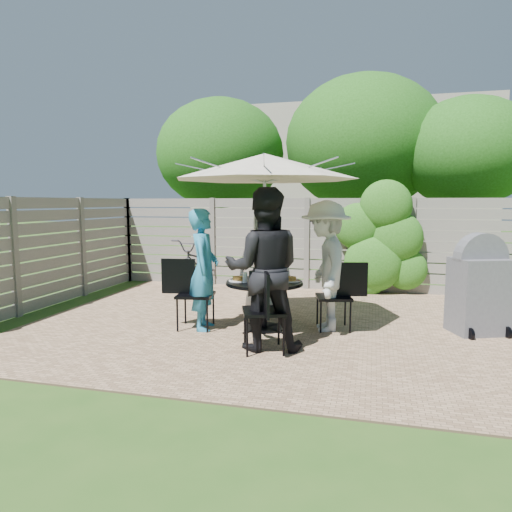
% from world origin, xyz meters
% --- Properties ---
extents(backyard_envelope, '(60.00, 60.00, 5.00)m').
position_xyz_m(backyard_envelope, '(0.09, 10.29, 2.61)').
color(backyard_envelope, '#2B5119').
rests_on(backyard_envelope, ground).
extents(patio_table, '(1.25, 1.25, 0.68)m').
position_xyz_m(patio_table, '(-0.14, -0.10, 0.48)').
color(patio_table, black).
rests_on(patio_table, ground).
extents(umbrella, '(2.97, 2.97, 2.40)m').
position_xyz_m(umbrella, '(-0.14, -0.10, 2.23)').
color(umbrella, silver).
rests_on(umbrella, ground).
extents(chair_back, '(0.55, 0.73, 0.96)m').
position_xyz_m(chair_back, '(-0.35, 0.84, 0.29)').
color(chair_back, black).
rests_on(chair_back, ground).
extents(person_back, '(0.92, 0.70, 1.68)m').
position_xyz_m(person_back, '(-0.32, 0.71, 0.84)').
color(person_back, beige).
rests_on(person_back, ground).
extents(chair_left, '(0.74, 0.54, 0.99)m').
position_xyz_m(chair_left, '(-1.08, -0.31, 0.30)').
color(chair_left, black).
rests_on(chair_left, ground).
extents(person_left, '(0.53, 0.69, 1.68)m').
position_xyz_m(person_left, '(-0.95, -0.28, 0.84)').
color(person_left, teal).
rests_on(person_left, ground).
extents(chair_front, '(0.61, 0.77, 1.00)m').
position_xyz_m(chair_front, '(0.08, -1.04, 0.30)').
color(chair_front, black).
rests_on(chair_front, ground).
extents(person_front, '(1.08, 0.92, 1.93)m').
position_xyz_m(person_front, '(0.05, -0.91, 0.97)').
color(person_front, black).
rests_on(person_front, ground).
extents(chair_right, '(0.72, 0.55, 0.95)m').
position_xyz_m(chair_right, '(0.80, 0.12, 0.29)').
color(chair_right, black).
rests_on(chair_right, ground).
extents(person_right, '(0.90, 1.27, 1.79)m').
position_xyz_m(person_right, '(0.67, 0.09, 0.89)').
color(person_right, silver).
rests_on(person_right, ground).
extents(plate_back, '(0.26, 0.26, 0.06)m').
position_xyz_m(plate_back, '(-0.22, 0.25, 0.71)').
color(plate_back, white).
rests_on(plate_back, patio_table).
extents(plate_left, '(0.26, 0.26, 0.06)m').
position_xyz_m(plate_left, '(-0.49, -0.18, 0.71)').
color(plate_left, white).
rests_on(plate_left, patio_table).
extents(plate_front, '(0.26, 0.26, 0.06)m').
position_xyz_m(plate_front, '(-0.06, -0.45, 0.71)').
color(plate_front, white).
rests_on(plate_front, patio_table).
extents(plate_right, '(0.26, 0.26, 0.06)m').
position_xyz_m(plate_right, '(0.21, -0.02, 0.71)').
color(plate_right, white).
rests_on(plate_right, patio_table).
extents(plate_extra, '(0.24, 0.24, 0.06)m').
position_xyz_m(plate_extra, '(0.10, -0.35, 0.71)').
color(plate_extra, white).
rests_on(plate_extra, patio_table).
extents(glass_back, '(0.07, 0.07, 0.14)m').
position_xyz_m(glass_back, '(-0.30, 0.13, 0.75)').
color(glass_back, silver).
rests_on(glass_back, patio_table).
extents(glass_left, '(0.07, 0.07, 0.14)m').
position_xyz_m(glass_left, '(-0.37, -0.26, 0.75)').
color(glass_left, silver).
rests_on(glass_left, patio_table).
extents(glass_front, '(0.07, 0.07, 0.14)m').
position_xyz_m(glass_front, '(0.02, -0.33, 0.75)').
color(glass_front, silver).
rests_on(glass_front, patio_table).
extents(glass_right, '(0.07, 0.07, 0.14)m').
position_xyz_m(glass_right, '(0.09, 0.06, 0.75)').
color(glass_right, silver).
rests_on(glass_right, patio_table).
extents(syrup_jug, '(0.09, 0.09, 0.16)m').
position_xyz_m(syrup_jug, '(-0.21, -0.06, 0.76)').
color(syrup_jug, '#59280C').
rests_on(syrup_jug, patio_table).
extents(coffee_cup, '(0.08, 0.08, 0.12)m').
position_xyz_m(coffee_cup, '(-0.09, 0.14, 0.74)').
color(coffee_cup, '#C6B293').
rests_on(coffee_cup, patio_table).
extents(bicycle, '(0.69, 1.98, 1.04)m').
position_xyz_m(bicycle, '(-2.17, 2.60, 0.52)').
color(bicycle, '#333338').
rests_on(bicycle, ground).
extents(bbq_grill, '(0.81, 0.72, 1.36)m').
position_xyz_m(bbq_grill, '(2.67, 0.42, 0.62)').
color(bbq_grill, '#5C5B61').
rests_on(bbq_grill, ground).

